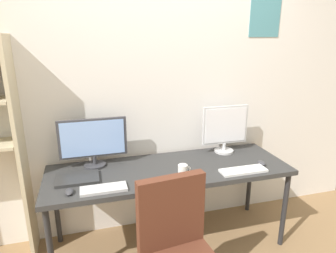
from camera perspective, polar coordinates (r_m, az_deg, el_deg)
wall_back at (r=2.76m, az=-2.09°, el=6.38°), size 4.41×0.11×2.60m
desk at (r=2.56m, az=0.31°, el=-8.98°), size 2.01×0.68×0.74m
monitor_left at (r=2.57m, az=-14.03°, el=-2.62°), size 0.56×0.18×0.42m
monitor_right at (r=2.85m, az=10.80°, el=-0.26°), size 0.44×0.18×0.45m
keyboard_left at (r=2.25m, az=-12.12°, el=-11.51°), size 0.33×0.13×0.02m
keyboard_right at (r=2.55m, az=14.12°, el=-8.11°), size 0.39×0.13×0.02m
mouse_left_side at (r=2.26m, az=-18.25°, el=-11.69°), size 0.06×0.10×0.03m
mouse_right_side at (r=2.72m, az=17.35°, el=-6.63°), size 0.06×0.10×0.03m
laptop_closed at (r=2.44m, az=-16.78°, el=-9.45°), size 0.32×0.22×0.02m
coffee_mug at (r=2.40m, az=2.88°, el=-8.28°), size 0.11×0.08×0.09m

